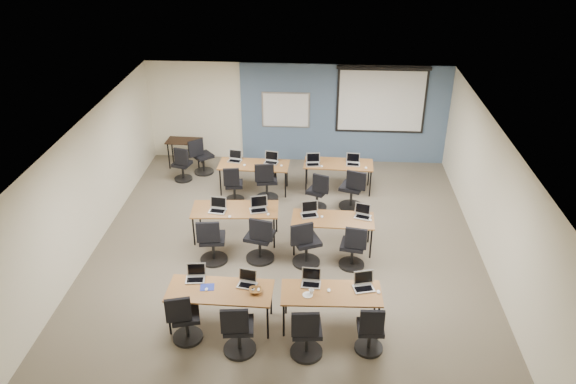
# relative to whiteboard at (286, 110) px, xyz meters

# --- Properties ---
(floor) EXTENTS (8.00, 9.00, 0.02)m
(floor) POSITION_rel_whiteboard_xyz_m (0.30, -4.43, -1.45)
(floor) COLOR #6B6354
(floor) RESTS_ON ground
(ceiling) EXTENTS (8.00, 9.00, 0.02)m
(ceiling) POSITION_rel_whiteboard_xyz_m (0.30, -4.43, 1.25)
(ceiling) COLOR white
(ceiling) RESTS_ON ground
(wall_back) EXTENTS (8.00, 0.04, 2.70)m
(wall_back) POSITION_rel_whiteboard_xyz_m (0.30, 0.07, -0.10)
(wall_back) COLOR beige
(wall_back) RESTS_ON ground
(wall_front) EXTENTS (8.00, 0.04, 2.70)m
(wall_front) POSITION_rel_whiteboard_xyz_m (0.30, -8.93, -0.10)
(wall_front) COLOR beige
(wall_front) RESTS_ON ground
(wall_left) EXTENTS (0.04, 9.00, 2.70)m
(wall_left) POSITION_rel_whiteboard_xyz_m (-3.70, -4.43, -0.10)
(wall_left) COLOR beige
(wall_left) RESTS_ON ground
(wall_right) EXTENTS (0.04, 9.00, 2.70)m
(wall_right) POSITION_rel_whiteboard_xyz_m (4.30, -4.43, -0.10)
(wall_right) COLOR beige
(wall_right) RESTS_ON ground
(blue_accent_panel) EXTENTS (5.50, 0.04, 2.70)m
(blue_accent_panel) POSITION_rel_whiteboard_xyz_m (1.55, 0.04, -0.10)
(blue_accent_panel) COLOR #3D5977
(blue_accent_panel) RESTS_ON wall_back
(whiteboard) EXTENTS (1.28, 0.03, 0.98)m
(whiteboard) POSITION_rel_whiteboard_xyz_m (0.00, 0.00, 0.00)
(whiteboard) COLOR #B8BABB
(whiteboard) RESTS_ON wall_back
(projector_screen) EXTENTS (2.40, 0.10, 1.82)m
(projector_screen) POSITION_rel_whiteboard_xyz_m (2.50, -0.02, 0.44)
(projector_screen) COLOR black
(projector_screen) RESTS_ON wall_back
(training_table_front_left) EXTENTS (1.77, 0.74, 0.73)m
(training_table_front_left) POSITION_rel_whiteboard_xyz_m (-0.66, -6.76, -0.77)
(training_table_front_left) COLOR brown
(training_table_front_left) RESTS_ON floor
(training_table_front_right) EXTENTS (1.67, 0.70, 0.73)m
(training_table_front_right) POSITION_rel_whiteboard_xyz_m (1.20, -6.71, -0.77)
(training_table_front_right) COLOR #995E3C
(training_table_front_right) RESTS_ON floor
(training_table_mid_left) EXTENTS (1.80, 0.75, 0.73)m
(training_table_mid_left) POSITION_rel_whiteboard_xyz_m (-0.80, -4.06, -0.76)
(training_table_mid_left) COLOR #9F592D
(training_table_mid_left) RESTS_ON floor
(training_table_mid_right) EXTENTS (1.67, 0.70, 0.73)m
(training_table_mid_right) POSITION_rel_whiteboard_xyz_m (1.24, -4.33, -0.77)
(training_table_mid_right) COLOR #A66A34
(training_table_mid_right) RESTS_ON floor
(training_table_back_left) EXTENTS (1.70, 0.71, 0.73)m
(training_table_back_left) POSITION_rel_whiteboard_xyz_m (-0.66, -1.89, -0.77)
(training_table_back_left) COLOR brown
(training_table_back_left) RESTS_ON floor
(training_table_back_right) EXTENTS (1.68, 0.70, 0.73)m
(training_table_back_right) POSITION_rel_whiteboard_xyz_m (1.40, -1.71, -0.77)
(training_table_back_right) COLOR #A9764B
(training_table_back_right) RESTS_ON floor
(laptop_0) EXTENTS (0.32, 0.28, 0.25)m
(laptop_0) POSITION_rel_whiteboard_xyz_m (-1.12, -6.48, -0.66)
(laptop_0) COLOR silver
(laptop_0) RESTS_ON training_table_front_left
(mouse_0) EXTENTS (0.07, 0.10, 0.03)m
(mouse_0) POSITION_rel_whiteboard_xyz_m (-0.88, -6.77, -0.71)
(mouse_0) COLOR white
(mouse_0) RESTS_ON training_table_front_left
(task_chair_0) EXTENTS (0.51, 0.50, 0.99)m
(task_chair_0) POSITION_rel_whiteboard_xyz_m (-1.19, -7.20, -1.04)
(task_chair_0) COLOR black
(task_chair_0) RESTS_ON floor
(laptop_1) EXTENTS (0.31, 0.27, 0.24)m
(laptop_1) POSITION_rel_whiteboard_xyz_m (-0.22, -6.58, -0.66)
(laptop_1) COLOR #B6B6B7
(laptop_1) RESTS_ON training_table_front_left
(mouse_1) EXTENTS (0.09, 0.12, 0.04)m
(mouse_1) POSITION_rel_whiteboard_xyz_m (-0.01, -6.72, -0.71)
(mouse_1) COLOR white
(mouse_1) RESTS_ON training_table_front_left
(task_chair_1) EXTENTS (0.54, 0.54, 1.01)m
(task_chair_1) POSITION_rel_whiteboard_xyz_m (-0.27, -7.42, -1.03)
(task_chair_1) COLOR black
(task_chair_1) RESTS_ON floor
(laptop_2) EXTENTS (0.32, 0.28, 0.25)m
(laptop_2) POSITION_rel_whiteboard_xyz_m (0.86, -6.49, -0.66)
(laptop_2) COLOR silver
(laptop_2) RESTS_ON training_table_front_right
(mouse_2) EXTENTS (0.07, 0.10, 0.03)m
(mouse_2) POSITION_rel_whiteboard_xyz_m (1.16, -6.67, -0.71)
(mouse_2) COLOR white
(mouse_2) RESTS_ON training_table_front_right
(task_chair_2) EXTENTS (0.53, 0.53, 1.01)m
(task_chair_2) POSITION_rel_whiteboard_xyz_m (0.81, -7.43, -1.03)
(task_chair_2) COLOR black
(task_chair_2) RESTS_ON floor
(laptop_3) EXTENTS (0.34, 0.29, 0.26)m
(laptop_3) POSITION_rel_whiteboard_xyz_m (1.74, -6.54, -0.66)
(laptop_3) COLOR silver
(laptop_3) RESTS_ON training_table_front_right
(mouse_3) EXTENTS (0.07, 0.10, 0.04)m
(mouse_3) POSITION_rel_whiteboard_xyz_m (1.98, -6.66, -0.71)
(mouse_3) COLOR white
(mouse_3) RESTS_ON training_table_front_right
(task_chair_3) EXTENTS (0.47, 0.47, 0.95)m
(task_chair_3) POSITION_rel_whiteboard_xyz_m (1.83, -7.27, -1.06)
(task_chair_3) COLOR black
(task_chair_3) RESTS_ON floor
(laptop_4) EXTENTS (0.34, 0.29, 0.26)m
(laptop_4) POSITION_rel_whiteboard_xyz_m (-1.15, -4.14, -0.66)
(laptop_4) COLOR #ACACB9
(laptop_4) RESTS_ON training_table_mid_left
(mouse_4) EXTENTS (0.08, 0.11, 0.04)m
(mouse_4) POSITION_rel_whiteboard_xyz_m (-0.86, -4.40, -0.71)
(mouse_4) COLOR white
(mouse_4) RESTS_ON training_table_mid_left
(task_chair_4) EXTENTS (0.56, 0.56, 1.03)m
(task_chair_4) POSITION_rel_whiteboard_xyz_m (-1.14, -4.96, -1.02)
(task_chair_4) COLOR black
(task_chair_4) RESTS_ON floor
(laptop_5) EXTENTS (0.36, 0.30, 0.27)m
(laptop_5) POSITION_rel_whiteboard_xyz_m (-0.30, -4.06, -0.65)
(laptop_5) COLOR silver
(laptop_5) RESTS_ON training_table_mid_left
(mouse_5) EXTENTS (0.06, 0.10, 0.03)m
(mouse_5) POSITION_rel_whiteboard_xyz_m (-0.08, -4.26, -0.71)
(mouse_5) COLOR white
(mouse_5) RESTS_ON training_table_mid_left
(task_chair_5) EXTENTS (0.58, 0.58, 1.05)m
(task_chair_5) POSITION_rel_whiteboard_xyz_m (-0.20, -4.85, -1.01)
(task_chair_5) COLOR black
(task_chair_5) RESTS_ON floor
(laptop_6) EXTENTS (0.34, 0.29, 0.26)m
(laptop_6) POSITION_rel_whiteboard_xyz_m (0.76, -4.19, -0.66)
(laptop_6) COLOR silver
(laptop_6) RESTS_ON training_table_mid_right
(mouse_6) EXTENTS (0.09, 0.11, 0.03)m
(mouse_6) POSITION_rel_whiteboard_xyz_m (1.02, -4.29, -0.71)
(mouse_6) COLOR white
(mouse_6) RESTS_ON training_table_mid_right
(task_chair_6) EXTENTS (0.59, 0.56, 1.03)m
(task_chair_6) POSITION_rel_whiteboard_xyz_m (0.71, -4.93, -1.02)
(task_chair_6) COLOR black
(task_chair_6) RESTS_ON floor
(laptop_7) EXTENTS (0.32, 0.27, 0.24)m
(laptop_7) POSITION_rel_whiteboard_xyz_m (1.85, -4.20, -0.66)
(laptop_7) COLOR #BDBDBD
(laptop_7) RESTS_ON training_table_mid_right
(mouse_7) EXTENTS (0.07, 0.10, 0.03)m
(mouse_7) POSITION_rel_whiteboard_xyz_m (2.00, -4.36, -0.71)
(mouse_7) COLOR white
(mouse_7) RESTS_ON training_table_mid_right
(task_chair_7) EXTENTS (0.52, 0.52, 1.00)m
(task_chair_7) POSITION_rel_whiteboard_xyz_m (1.64, -4.96, -1.04)
(task_chair_7) COLOR black
(task_chair_7) RESTS_ON floor
(laptop_8) EXTENTS (0.33, 0.28, 0.25)m
(laptop_8) POSITION_rel_whiteboard_xyz_m (-1.14, -1.70, -0.66)
(laptop_8) COLOR #B3B3BA
(laptop_8) RESTS_ON training_table_back_left
(mouse_8) EXTENTS (0.08, 0.11, 0.04)m
(mouse_8) POSITION_rel_whiteboard_xyz_m (-0.87, -1.97, -0.71)
(mouse_8) COLOR white
(mouse_8) RESTS_ON training_table_back_left
(task_chair_8) EXTENTS (0.46, 0.46, 0.95)m
(task_chair_8) POSITION_rel_whiteboard_xyz_m (-1.08, -2.46, -1.06)
(task_chair_8) COLOR black
(task_chair_8) RESTS_ON floor
(laptop_9) EXTENTS (0.33, 0.28, 0.25)m
(laptop_9) POSITION_rel_whiteboard_xyz_m (-0.24, -1.74, -0.66)
(laptop_9) COLOR #B3B3B3
(laptop_9) RESTS_ON training_table_back_left
(mouse_9) EXTENTS (0.06, 0.10, 0.03)m
(mouse_9) POSITION_rel_whiteboard_xyz_m (0.02, -1.94, -0.71)
(mouse_9) COLOR white
(mouse_9) RESTS_ON training_table_back_left
(task_chair_9) EXTENTS (0.55, 0.55, 1.03)m
(task_chair_9) POSITION_rel_whiteboard_xyz_m (-0.32, -2.33, -1.02)
(task_chair_9) COLOR black
(task_chair_9) RESTS_ON floor
(laptop_10) EXTENTS (0.33, 0.28, 0.25)m
(laptop_10) POSITION_rel_whiteboard_xyz_m (0.78, -1.78, -0.66)
(laptop_10) COLOR silver
(laptop_10) RESTS_ON training_table_back_right
(mouse_10) EXTENTS (0.09, 0.11, 0.04)m
(mouse_10) POSITION_rel_whiteboard_xyz_m (1.00, -1.92, -0.71)
(mouse_10) COLOR white
(mouse_10) RESTS_ON training_table_back_right
(task_chair_10) EXTENTS (0.50, 0.47, 0.96)m
(task_chair_10) POSITION_rel_whiteboard_xyz_m (0.92, -2.70, -1.06)
(task_chair_10) COLOR black
(task_chair_10) RESTS_ON floor
(laptop_11) EXTENTS (0.33, 0.28, 0.25)m
(laptop_11) POSITION_rel_whiteboard_xyz_m (1.75, -1.72, -0.66)
(laptop_11) COLOR silver
(laptop_11) RESTS_ON training_table_back_right
(mouse_11) EXTENTS (0.07, 0.11, 0.04)m
(mouse_11) POSITION_rel_whiteboard_xyz_m (2.05, -1.94, -0.71)
(mouse_11) COLOR white
(mouse_11) RESTS_ON training_table_back_right
(task_chair_11) EXTENTS (0.58, 0.56, 1.03)m
(task_chair_11) POSITION_rel_whiteboard_xyz_m (1.72, -2.60, -1.02)
(task_chair_11) COLOR black
(task_chair_11) RESTS_ON floor
(blue_mousepad) EXTENTS (0.26, 0.22, 0.01)m
(blue_mousepad) POSITION_rel_whiteboard_xyz_m (-0.88, -6.71, -0.72)
(blue_mousepad) COLOR #233299
(blue_mousepad) RESTS_ON training_table_front_left
(snack_bowl) EXTENTS (0.23, 0.23, 0.05)m
(snack_bowl) POSITION_rel_whiteboard_xyz_m (-0.06, -6.77, -0.69)
(snack_bowl) COLOR brown
(snack_bowl) RESTS_ON training_table_front_left
(snack_plate) EXTENTS (0.21, 0.21, 0.01)m
(snack_plate) POSITION_rel_whiteboard_xyz_m (0.81, -6.81, -0.71)
(snack_plate) COLOR white
(snack_plate) RESTS_ON training_table_front_right
(coffee_cup) EXTENTS (0.08, 0.08, 0.07)m
(coffee_cup) POSITION_rel_whiteboard_xyz_m (0.87, -6.78, -0.67)
(coffee_cup) COLOR silver
(coffee_cup) RESTS_ON snack_plate
(utility_table) EXTENTS (0.91, 0.51, 0.75)m
(utility_table) POSITION_rel_whiteboard_xyz_m (-2.68, -0.57, -0.79)
(utility_table) COLOR black
(utility_table) RESTS_ON floor
(spare_chair_a) EXTENTS (0.59, 0.51, 0.99)m
(spare_chair_a) POSITION_rel_whiteboard_xyz_m (-2.15, -0.99, -1.04)
(spare_chair_a) COLOR black
(spare_chair_a) RESTS_ON floor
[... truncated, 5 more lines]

